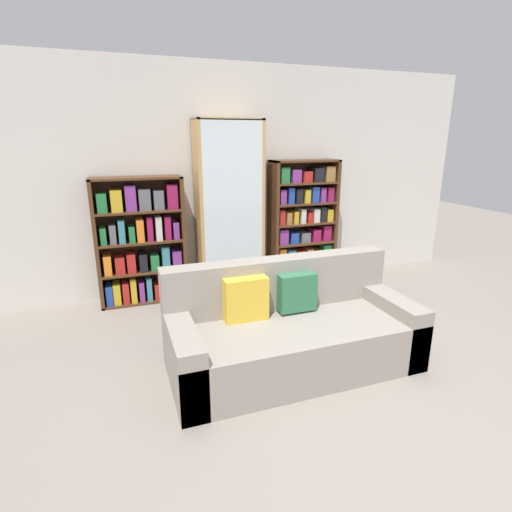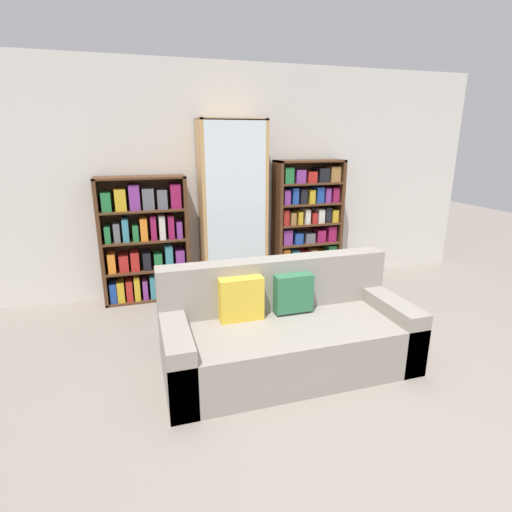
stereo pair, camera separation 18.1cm
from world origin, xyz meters
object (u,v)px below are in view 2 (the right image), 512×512
(display_cabinet, at_px, (233,210))
(bookshelf_right, at_px, (308,224))
(couch, at_px, (286,333))
(wine_bottle, at_px, (306,310))
(bookshelf_left, at_px, (145,242))

(display_cabinet, distance_m, bookshelf_right, 1.03)
(couch, relative_size, wine_bottle, 5.04)
(display_cabinet, xyz_separation_m, bookshelf_right, (1.00, 0.01, -0.25))
(bookshelf_left, height_order, bookshelf_right, bookshelf_right)
(couch, distance_m, wine_bottle, 0.80)
(bookshelf_right, xyz_separation_m, wine_bottle, (-0.54, -1.22, -0.61))
(couch, height_order, wine_bottle, couch)
(couch, height_order, display_cabinet, display_cabinet)
(bookshelf_left, xyz_separation_m, wine_bottle, (1.50, -1.22, -0.53))
(couch, xyz_separation_m, bookshelf_left, (-1.04, 1.86, 0.40))
(display_cabinet, height_order, wine_bottle, display_cabinet)
(couch, xyz_separation_m, bookshelf_right, (1.00, 1.86, 0.48))
(bookshelf_left, xyz_separation_m, bookshelf_right, (2.04, -0.00, 0.08))
(couch, relative_size, display_cabinet, 0.98)
(bookshelf_left, bearing_deg, wine_bottle, -39.16)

